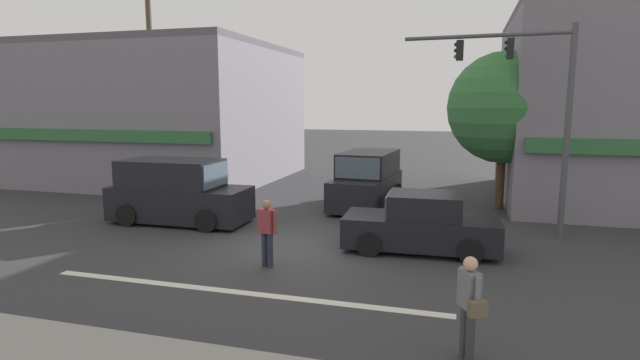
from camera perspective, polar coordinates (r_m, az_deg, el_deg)
name	(u,v)px	position (r m, az deg, el deg)	size (l,w,h in m)	color
ground_plane	(291,247)	(14.04, -3.30, -7.63)	(120.00, 120.00, 0.00)	#333335
lane_marking_stripe	(237,292)	(10.97, -9.50, -12.50)	(9.00, 0.24, 0.01)	silver
building_left_block	(151,113)	(28.26, -18.74, 7.24)	(13.66, 11.04, 6.85)	slate
street_tree	(504,108)	(19.65, 20.30, 7.74)	(4.09, 4.09, 5.84)	#4C3823
utility_pole_near_left	(152,87)	(21.85, -18.63, 10.04)	(1.40, 0.22, 8.92)	brown
utility_pole_far_right	(569,111)	(20.85, 26.60, 7.03)	(1.40, 0.22, 7.02)	brown
traffic_light_mast	(533,96)	(16.12, 23.19, 8.84)	(4.88, 0.50, 6.20)	#47474C
sedan_parked_curbside	(421,225)	(13.77, 11.51, -5.07)	(4.16, 2.01, 1.58)	black
van_crossing_leftbound	(178,193)	(17.26, -15.97, -1.42)	(4.62, 2.09, 2.11)	black
van_crossing_rightbound	(367,181)	(19.32, 5.43, -0.06)	(2.30, 4.72, 2.11)	black
pedestrian_foreground_with_bag	(469,302)	(8.17, 16.70, -13.26)	(0.46, 0.67, 1.67)	#333338
pedestrian_mid_crossing	(267,229)	(12.18, -6.09, -5.60)	(0.55, 0.31, 1.67)	#232838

